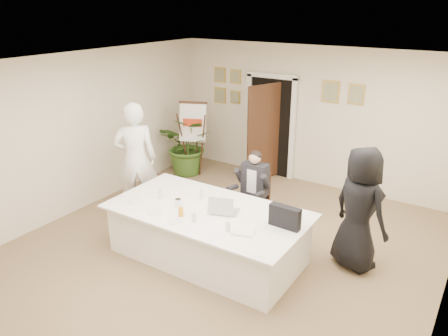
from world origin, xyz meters
TOP-DOWN VIEW (x-y plane):
  - floor at (0.00, 0.00)m, footprint 7.00×7.00m
  - ceiling at (0.00, 0.00)m, footprint 6.00×7.00m
  - wall_back at (0.00, 3.50)m, footprint 6.00×0.10m
  - wall_left at (-3.00, 0.00)m, footprint 0.10×7.00m
  - doorway at (-0.88, 3.32)m, footprint 1.14×0.86m
  - pictures_back_wall at (-0.80, 3.47)m, footprint 3.40×0.06m
  - conference_table at (-0.10, -0.05)m, footprint 2.88×1.53m
  - seated_man at (-0.03, 1.18)m, footprint 0.69×0.72m
  - flip_chart at (-2.20, 2.46)m, footprint 0.58×0.46m
  - standing_man at (-2.00, 0.50)m, footprint 0.86×0.86m
  - standing_woman at (1.80, 0.90)m, footprint 1.04×0.91m
  - potted_palm at (-2.37, 2.50)m, footprint 1.36×1.24m
  - laptop at (0.16, 0.03)m, footprint 0.46×0.47m
  - laptop_bag at (1.06, 0.08)m, footprint 0.43×0.14m
  - paper_stack at (0.68, -0.35)m, footprint 0.34×0.28m
  - plate_left at (-1.15, -0.42)m, footprint 0.26×0.26m
  - plate_mid at (-0.67, -0.53)m, footprint 0.27×0.27m
  - plate_near at (-0.26, -0.59)m, footprint 0.22×0.22m
  - glass_a at (-0.92, -0.11)m, footprint 0.07×0.07m
  - glass_b at (-0.03, -0.46)m, footprint 0.08×0.08m
  - glass_c at (0.49, -0.42)m, footprint 0.07×0.07m
  - glass_d at (-0.39, 0.22)m, footprint 0.07×0.07m
  - oj_glass at (-0.29, -0.42)m, footprint 0.08×0.08m
  - steel_jug at (-0.53, -0.18)m, footprint 0.11×0.11m

SIDE VIEW (x-z plane):
  - floor at x=0.00m, z-range 0.00..0.00m
  - conference_table at x=-0.10m, z-range 0.01..0.78m
  - potted_palm at x=-2.37m, z-range 0.00..1.31m
  - seated_man at x=-0.03m, z-range 0.00..1.34m
  - flip_chart at x=-2.20m, z-range -0.06..1.56m
  - plate_left at x=-1.15m, z-range 0.78..0.79m
  - plate_mid at x=-0.67m, z-range 0.78..0.79m
  - plate_near at x=-0.26m, z-range 0.78..0.79m
  - paper_stack at x=0.68m, z-range 0.78..0.80m
  - steel_jug at x=-0.53m, z-range 0.78..0.89m
  - oj_glass at x=-0.29m, z-range 0.78..0.91m
  - glass_a at x=-0.92m, z-range 0.77..0.92m
  - glass_b at x=-0.03m, z-range 0.77..0.92m
  - glass_c at x=0.49m, z-range 0.77..0.92m
  - glass_d at x=-0.39m, z-range 0.77..0.92m
  - standing_woman at x=1.80m, z-range 0.00..1.80m
  - laptop at x=0.16m, z-range 0.78..1.05m
  - laptop_bag at x=1.06m, z-range 0.77..1.08m
  - standing_man at x=-2.00m, z-range 0.00..2.02m
  - doorway at x=-0.88m, z-range -0.06..2.14m
  - wall_back at x=0.00m, z-range 0.00..2.80m
  - wall_left at x=-3.00m, z-range 0.00..2.80m
  - pictures_back_wall at x=-0.80m, z-range 1.45..2.25m
  - ceiling at x=0.00m, z-range 2.79..2.81m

